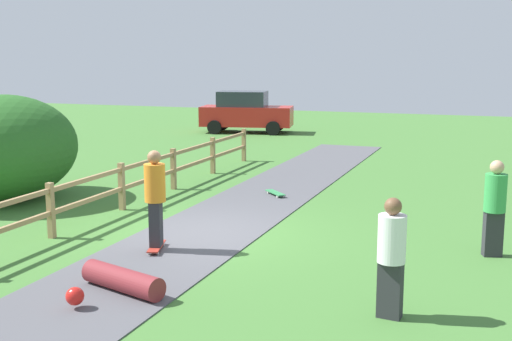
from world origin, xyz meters
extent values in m
plane|color=#427533|center=(0.00, 0.00, 0.00)|extent=(60.00, 60.00, 0.00)
cube|color=#515156|center=(0.00, 0.00, 0.01)|extent=(2.40, 28.00, 0.02)
cube|color=#997A51|center=(-2.60, -1.29, 0.55)|extent=(0.12, 0.12, 1.10)
cube|color=#997A51|center=(-2.60, 1.29, 0.55)|extent=(0.12, 0.12, 1.10)
cube|color=#997A51|center=(-2.60, 3.86, 0.55)|extent=(0.12, 0.12, 1.10)
cube|color=#997A51|center=(-2.60, 6.43, 0.55)|extent=(0.12, 0.12, 1.10)
cube|color=#997A51|center=(-2.60, 9.00, 0.55)|extent=(0.12, 0.12, 1.10)
cube|color=#997A51|center=(-2.60, 0.00, 0.50)|extent=(0.08, 18.00, 0.09)
cube|color=#997A51|center=(-2.60, 0.00, 0.95)|extent=(0.08, 18.00, 0.09)
ellipsoid|color=#286023|center=(-5.87, 1.19, 1.30)|extent=(3.34, 4.01, 2.60)
cube|color=#B23326|center=(-0.25, -1.36, 0.09)|extent=(0.43, 0.82, 0.02)
cylinder|color=silver|center=(-0.40, -1.11, 0.05)|extent=(0.05, 0.07, 0.06)
cylinder|color=silver|center=(-0.26, -1.07, 0.05)|extent=(0.05, 0.07, 0.06)
cylinder|color=silver|center=(-0.24, -1.65, 0.05)|extent=(0.05, 0.07, 0.06)
cylinder|color=silver|center=(-0.09, -1.60, 0.05)|extent=(0.05, 0.07, 0.06)
cube|color=#2D2D33|center=(-0.25, -1.36, 0.52)|extent=(0.29, 0.37, 0.82)
cylinder|color=orange|center=(-0.25, -1.36, 1.27)|extent=(0.48, 0.48, 0.69)
sphere|color=#9E704C|center=(-0.25, -1.36, 1.74)|extent=(0.25, 0.25, 0.25)
cylinder|color=maroon|center=(0.33, -3.44, 0.20)|extent=(1.53, 0.79, 0.36)
sphere|color=red|center=(0.07, -4.27, 0.20)|extent=(0.26, 0.26, 0.26)
cube|color=#338C4C|center=(0.24, 3.96, 0.09)|extent=(0.70, 0.71, 0.02)
cylinder|color=silver|center=(0.49, 3.81, 0.05)|extent=(0.06, 0.06, 0.06)
cylinder|color=silver|center=(0.38, 3.71, 0.05)|extent=(0.06, 0.06, 0.06)
cylinder|color=silver|center=(0.10, 4.21, 0.05)|extent=(0.06, 0.06, 0.06)
cylinder|color=silver|center=(-0.01, 4.11, 0.05)|extent=(0.06, 0.06, 0.06)
cube|color=#2D2D33|center=(5.50, 0.47, 0.40)|extent=(0.37, 0.29, 0.81)
cylinder|color=green|center=(5.50, 0.47, 1.15)|extent=(0.48, 0.48, 0.67)
sphere|color=tan|center=(5.50, 0.47, 1.61)|extent=(0.24, 0.24, 0.24)
cube|color=#2D2D33|center=(4.24, -3.00, 0.39)|extent=(0.34, 0.24, 0.78)
cylinder|color=white|center=(4.24, -3.00, 1.11)|extent=(0.42, 0.42, 0.65)
sphere|color=brown|center=(4.24, -3.00, 1.55)|extent=(0.23, 0.23, 0.23)
cube|color=red|center=(-5.58, 16.98, 0.77)|extent=(4.45, 2.48, 0.90)
cube|color=#2D333D|center=(-5.78, 16.94, 1.57)|extent=(2.46, 1.96, 0.70)
cylinder|color=black|center=(-4.43, 18.10, 0.32)|extent=(0.67, 0.36, 0.64)
cylinder|color=black|center=(-4.09, 16.38, 0.32)|extent=(0.67, 0.36, 0.64)
cylinder|color=black|center=(-7.08, 17.58, 0.32)|extent=(0.67, 0.36, 0.64)
cylinder|color=black|center=(-6.74, 15.85, 0.32)|extent=(0.67, 0.36, 0.64)
camera|label=1|loc=(5.51, -11.62, 3.51)|focal=46.32mm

